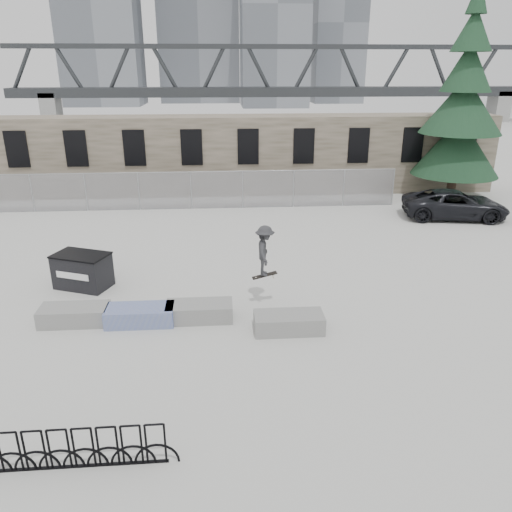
# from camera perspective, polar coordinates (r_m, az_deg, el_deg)

# --- Properties ---
(ground) EXTENTS (120.00, 120.00, 0.00)m
(ground) POSITION_cam_1_polar(r_m,az_deg,el_deg) (15.57, -9.51, -6.99)
(ground) COLOR beige
(ground) RESTS_ON ground
(stone_wall) EXTENTS (36.00, 2.58, 4.50)m
(stone_wall) POSITION_cam_1_polar(r_m,az_deg,el_deg) (30.40, -7.19, 11.37)
(stone_wall) COLOR brown
(stone_wall) RESTS_ON ground
(chainlink_fence) EXTENTS (22.06, 0.06, 2.02)m
(chainlink_fence) POSITION_cam_1_polar(r_m,az_deg,el_deg) (26.97, -7.43, 7.51)
(chainlink_fence) COLOR gray
(chainlink_fence) RESTS_ON ground
(planter_far_left) EXTENTS (2.00, 0.90, 0.53)m
(planter_far_left) POSITION_cam_1_polar(r_m,az_deg,el_deg) (15.91, -20.06, -6.27)
(planter_far_left) COLOR gray
(planter_far_left) RESTS_ON ground
(planter_center_left) EXTENTS (2.00, 0.90, 0.53)m
(planter_center_left) POSITION_cam_1_polar(r_m,az_deg,el_deg) (15.33, -13.10, -6.53)
(planter_center_left) COLOR #3850AA
(planter_center_left) RESTS_ON ground
(planter_center_right) EXTENTS (2.00, 0.90, 0.53)m
(planter_center_right) POSITION_cam_1_polar(r_m,az_deg,el_deg) (15.26, -6.49, -6.23)
(planter_center_right) COLOR gray
(planter_center_right) RESTS_ON ground
(planter_offset) EXTENTS (2.00, 0.90, 0.53)m
(planter_offset) POSITION_cam_1_polar(r_m,az_deg,el_deg) (14.57, 3.78, -7.52)
(planter_offset) COLOR gray
(planter_offset) RESTS_ON ground
(dumpster) EXTENTS (2.12, 1.72, 1.21)m
(dumpster) POSITION_cam_1_polar(r_m,az_deg,el_deg) (18.20, -19.22, -1.57)
(dumpster) COLOR black
(dumpster) RESTS_ON ground
(bike_rack) EXTENTS (4.49, 0.10, 0.90)m
(bike_rack) POSITION_cam_1_polar(r_m,az_deg,el_deg) (10.75, -21.56, -19.90)
(bike_rack) COLOR black
(bike_rack) RESTS_ON ground
(spruce_tree) EXTENTS (4.77, 4.77, 11.50)m
(spruce_tree) POSITION_cam_1_polar(r_m,az_deg,el_deg) (30.55, 22.44, 14.76)
(spruce_tree) COLOR #38281E
(spruce_tree) RESTS_ON ground
(truss_bridge) EXTENTS (70.00, 3.00, 9.80)m
(truss_bridge) POSITION_cam_1_polar(r_m,az_deg,el_deg) (69.29, 2.99, 18.35)
(truss_bridge) COLOR #2D3033
(truss_bridge) RESTS_ON ground
(suv) EXTENTS (5.41, 3.16, 1.41)m
(suv) POSITION_cam_1_polar(r_m,az_deg,el_deg) (27.05, 21.79, 5.50)
(suv) COLOR black
(suv) RESTS_ON ground
(skateboarder) EXTENTS (0.81, 1.08, 1.72)m
(skateboarder) POSITION_cam_1_polar(r_m,az_deg,el_deg) (15.45, 1.01, 0.60)
(skateboarder) COLOR #2F3032
(skateboarder) RESTS_ON ground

